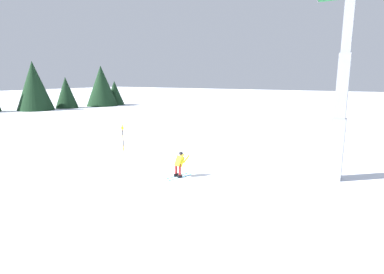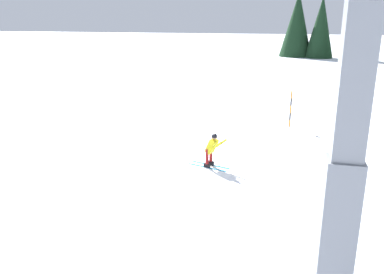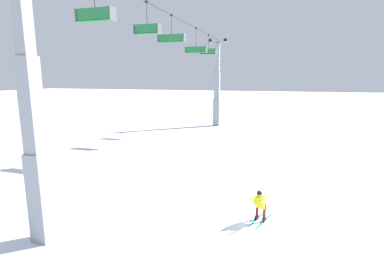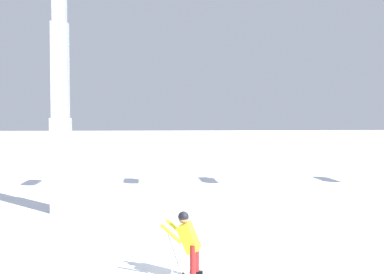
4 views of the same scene
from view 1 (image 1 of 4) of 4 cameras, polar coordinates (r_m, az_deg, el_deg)
The scene contains 5 objects.
ground_plane at distance 17.38m, azimuth -3.51°, elevation -8.35°, with size 260.00×260.00×0.00m, color white.
skier_carving_main at distance 18.00m, azimuth -2.32°, elevation -4.78°, with size 1.84×1.03×1.62m.
lift_tower_near at distance 18.78m, azimuth 26.10°, elevation 6.56°, with size 0.71×2.59×11.14m.
trail_marker_pole at distance 24.88m, azimuth -12.76°, elevation 0.03°, with size 0.07×0.28×2.09m.
tree_line_ridge at distance 62.57m, azimuth -28.29°, elevation 8.27°, with size 34.52×17.61×9.76m.
Camera 1 is at (13.62, 9.13, 5.77)m, focal length 28.61 mm.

